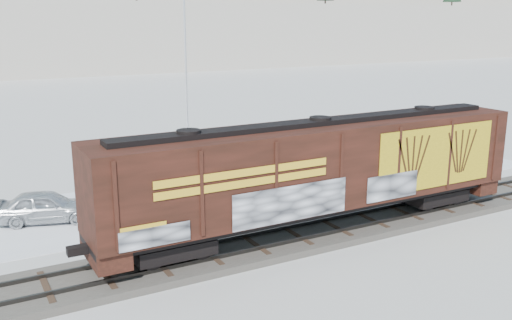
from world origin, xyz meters
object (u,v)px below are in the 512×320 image
car_white (143,201)px  car_dark (365,154)px  flagpole (188,91)px  car_silver (46,206)px  hopper_railcar (319,168)px

car_white → car_dark: size_ratio=0.93×
flagpole → car_silver: 12.71m
hopper_railcar → car_white: size_ratio=4.03×
hopper_railcar → car_dark: bearing=41.5°
car_silver → flagpole: bearing=-37.6°
hopper_railcar → car_silver: size_ratio=4.45×
car_silver → car_dark: bearing=-69.3°
hopper_railcar → flagpole: size_ratio=1.54×
flagpole → car_silver: size_ratio=2.90×
hopper_railcar → car_white: hopper_railcar is taller
flagpole → car_dark: bearing=-31.5°
car_silver → car_white: size_ratio=0.91×
car_silver → car_white: bearing=-92.1°
hopper_railcar → car_silver: 12.57m
car_white → car_silver: bearing=51.2°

